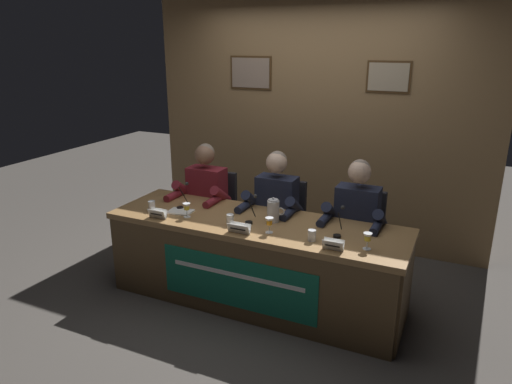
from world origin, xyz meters
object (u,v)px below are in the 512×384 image
object	(u,v)px
nameplate_left	(158,214)
juice_glass_left	(187,208)
microphone_center	(251,214)
chair_center	(281,229)
document_stack_left	(180,212)
chair_left	(214,218)
panelist_center	(273,209)
panelist_right	(354,221)
juice_glass_right	(368,238)
nameplate_center	(239,228)
chair_right	(358,243)
panelist_left	(203,198)
water_cup_right	(312,236)
water_pitcher_central	(273,211)
microphone_right	(339,226)
conference_table	(251,252)
water_cup_left	(152,206)
nameplate_right	(333,245)
microphone_left	(182,200)
water_cup_center	(230,220)
juice_glass_center	(269,222)

from	to	relation	value
nameplate_left	juice_glass_left	xyz separation A→B (m)	(0.21, 0.12, 0.05)
nameplate_left	microphone_center	bearing A→B (deg)	18.13
chair_center	document_stack_left	xyz separation A→B (m)	(-0.68, -0.66, 0.30)
chair_left	panelist_center	distance (m)	0.81
panelist_right	juice_glass_right	size ratio (longest dim) A/B	9.90
panelist_center	nameplate_center	size ratio (longest dim) A/B	6.66
chair_left	chair_right	size ratio (longest dim) A/B	1.00
chair_left	panelist_left	bearing A→B (deg)	-90.00
water_cup_right	water_pitcher_central	bearing A→B (deg)	150.07
panelist_center	microphone_right	bearing A→B (deg)	-28.70
water_pitcher_central	panelist_center	bearing A→B (deg)	112.65
chair_left	chair_right	xyz separation A→B (m)	(1.47, 0.00, 0.00)
nameplate_left	chair_right	world-z (taller)	chair_right
chair_center	juice_glass_right	xyz separation A→B (m)	(0.95, -0.74, 0.38)
juice_glass_left	conference_table	bearing A→B (deg)	7.10
water_cup_left	water_cup_right	xyz separation A→B (m)	(1.49, -0.04, 0.00)
microphone_center	document_stack_left	bearing A→B (deg)	-175.91
chair_left	document_stack_left	bearing A→B (deg)	-85.25
panelist_left	juice_glass_left	xyz separation A→B (m)	(0.17, -0.54, 0.10)
panelist_left	panelist_center	world-z (taller)	same
chair_left	juice_glass_left	xyz separation A→B (m)	(0.17, -0.74, 0.38)
chair_right	water_pitcher_central	size ratio (longest dim) A/B	4.29
water_cup_left	nameplate_right	distance (m)	1.68
panelist_left	juice_glass_right	world-z (taller)	panelist_left
panelist_left	microphone_left	size ratio (longest dim) A/B	5.68
nameplate_center	microphone_left	bearing A→B (deg)	156.65
conference_table	document_stack_left	bearing A→B (deg)	179.47
chair_center	panelist_right	size ratio (longest dim) A/B	0.73
microphone_left	document_stack_left	bearing A→B (deg)	-66.05
microphone_right	document_stack_left	bearing A→B (deg)	-176.73
chair_center	nameplate_right	world-z (taller)	chair_center
water_cup_left	microphone_left	size ratio (longest dim) A/B	0.39
microphone_center	panelist_right	xyz separation A→B (m)	(0.76, 0.42, -0.09)
microphone_left	water_cup_center	xyz separation A→B (m)	(0.57, -0.17, -0.04)
conference_table	water_cup_center	bearing A→B (deg)	-159.43
conference_table	juice_glass_right	bearing A→B (deg)	-4.30
nameplate_left	microphone_left	size ratio (longest dim) A/B	0.76
nameplate_left	document_stack_left	world-z (taller)	nameplate_left
juice_glass_center	nameplate_right	size ratio (longest dim) A/B	0.82
juice_glass_right	juice_glass_left	bearing A→B (deg)	179.95
microphone_left	juice_glass_right	world-z (taller)	microphone_left
conference_table	nameplate_right	size ratio (longest dim) A/B	16.54
panelist_center	chair_right	size ratio (longest dim) A/B	1.36
water_cup_left	nameplate_center	xyz separation A→B (m)	(0.93, -0.14, 0.00)
panelist_left	nameplate_right	bearing A→B (deg)	-24.12
panelist_left	nameplate_left	distance (m)	0.67
nameplate_center	microphone_right	distance (m)	0.77
water_cup_right	water_pitcher_central	distance (m)	0.48
juice_glass_center	chair_right	world-z (taller)	chair_right
juice_glass_center	microphone_center	bearing A→B (deg)	147.99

